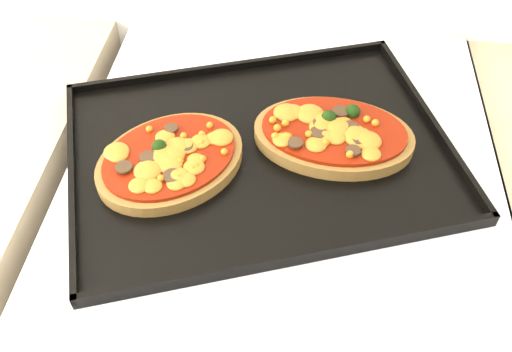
% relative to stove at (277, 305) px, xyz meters
% --- Properties ---
extents(stove, '(0.60, 0.60, 0.91)m').
position_rel_stove_xyz_m(stove, '(0.00, 0.00, 0.00)').
color(stove, silver).
rests_on(stove, floor).
extents(baking_tray, '(0.61, 0.53, 0.02)m').
position_rel_stove_xyz_m(baking_tray, '(-0.04, -0.02, 0.47)').
color(baking_tray, black).
rests_on(baking_tray, stove).
extents(pizza_left, '(0.26, 0.25, 0.03)m').
position_rel_stove_xyz_m(pizza_left, '(-0.15, -0.07, 0.48)').
color(pizza_left, olive).
rests_on(pizza_left, baking_tray).
extents(pizza_right, '(0.23, 0.16, 0.03)m').
position_rel_stove_xyz_m(pizza_right, '(0.06, 0.00, 0.48)').
color(pizza_right, olive).
rests_on(pizza_right, baking_tray).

